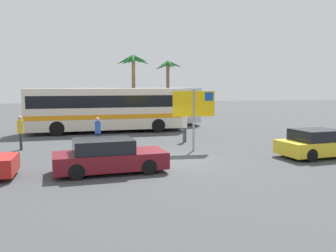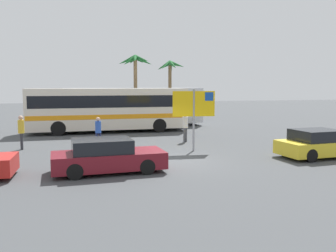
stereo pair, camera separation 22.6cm
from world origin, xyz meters
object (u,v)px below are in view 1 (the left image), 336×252
bus_rear_coach (132,105)px  car_maroon (108,156)px  car_yellow (319,144)px  ferry_sign (195,106)px  pedestrian_crossing_lot (20,130)px  bus_front_coach (107,108)px  pedestrian_near_sign (185,125)px  pedestrian_by_bus (98,130)px

bus_rear_coach → car_maroon: bearing=-103.5°
car_yellow → car_maroon: bearing=178.8°
car_yellow → car_maroon: same height
ferry_sign → pedestrian_crossing_lot: (-8.72, 2.73, -1.25)m
car_maroon → bus_front_coach: bearing=81.6°
bus_rear_coach → pedestrian_crossing_lot: 12.37m
bus_front_coach → ferry_sign: bearing=-68.9°
bus_front_coach → pedestrian_near_sign: bearing=-56.8°
ferry_sign → pedestrian_near_sign: (0.46, 3.02, -1.28)m
bus_front_coach → bus_rear_coach: 4.17m
car_maroon → pedestrian_near_sign: 8.52m
car_maroon → car_yellow: bearing=0.5°
bus_rear_coach → car_maroon: size_ratio=2.59×
ferry_sign → pedestrian_crossing_lot: size_ratio=1.77×
bus_rear_coach → ferry_sign: ferry_sign is taller
bus_front_coach → car_maroon: size_ratio=2.59×
pedestrian_near_sign → pedestrian_by_bus: pedestrian_near_sign is taller
car_yellow → pedestrian_near_sign: bearing=123.3°
ferry_sign → pedestrian_near_sign: 3.31m
car_yellow → pedestrian_near_sign: 7.75m
car_maroon → ferry_sign: bearing=34.5°
bus_rear_coach → car_maroon: bus_rear_coach is taller
pedestrian_near_sign → pedestrian_by_bus: 5.26m
bus_rear_coach → pedestrian_near_sign: bearing=-81.0°
bus_rear_coach → pedestrian_near_sign: 9.53m
car_yellow → bus_front_coach: bearing=121.4°
bus_front_coach → pedestrian_crossing_lot: 8.22m
bus_rear_coach → car_yellow: bus_rear_coach is taller
ferry_sign → car_yellow: size_ratio=0.79×
bus_rear_coach → ferry_sign: size_ratio=3.55×
car_maroon → pedestrian_crossing_lot: size_ratio=2.42×
bus_rear_coach → pedestrian_near_sign: (1.49, -9.38, -0.74)m
bus_front_coach → pedestrian_near_sign: bus_front_coach is taller
ferry_sign → pedestrian_crossing_lot: bearing=169.1°
bus_rear_coach → pedestrian_by_bus: 10.83m
car_yellow → car_maroon: (-9.99, -0.46, 0.00)m
bus_front_coach → pedestrian_by_bus: 6.92m
car_maroon → pedestrian_near_sign: bearing=49.1°
pedestrian_by_bus → pedestrian_crossing_lot: bearing=-100.8°
pedestrian_by_bus → pedestrian_crossing_lot: 4.00m
pedestrian_by_bus → ferry_sign: bearing=60.5°
bus_rear_coach → pedestrian_crossing_lot: bus_rear_coach is taller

